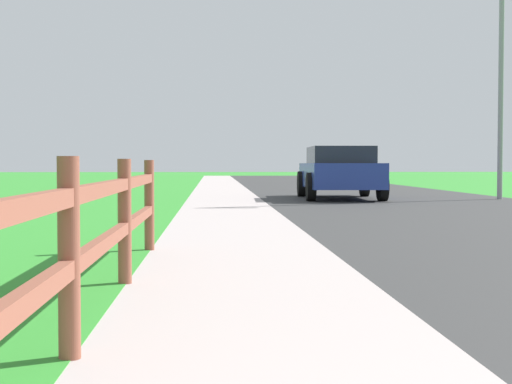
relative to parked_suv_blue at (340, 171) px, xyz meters
name	(u,v)px	position (x,y,z in m)	size (l,w,h in m)	color
ground_plane	(254,194)	(-2.17, 3.23, -0.75)	(120.00, 120.00, 0.00)	#308D2D
road_asphalt	(352,191)	(1.33, 5.23, -0.75)	(7.00, 66.00, 0.01)	#343434
curb_concrete	(163,192)	(-5.17, 5.23, -0.75)	(6.00, 66.00, 0.01)	#B4A7A3
grass_verge	(119,192)	(-6.67, 5.23, -0.75)	(5.00, 66.00, 0.00)	#308D2D
rail_fence	(69,241)	(-4.19, -16.92, -0.16)	(0.11, 9.61, 1.01)	brown
parked_suv_blue	(340,171)	(0.00, 0.00, 0.00)	(2.17, 4.50, 1.43)	navy
street_lamp	(505,39)	(4.37, -0.58, 3.57)	(1.17, 0.20, 7.40)	gray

